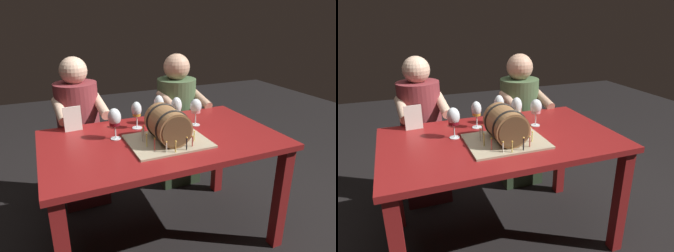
% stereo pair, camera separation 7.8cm
% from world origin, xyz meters
% --- Properties ---
extents(ground_plane, '(8.00, 8.00, 0.00)m').
position_xyz_m(ground_plane, '(0.00, 0.00, 0.00)').
color(ground_plane, black).
extents(dining_table, '(1.42, 0.85, 0.74)m').
position_xyz_m(dining_table, '(0.00, 0.00, 0.63)').
color(dining_table, maroon).
rests_on(dining_table, ground).
extents(barrel_cake, '(0.45, 0.37, 0.22)m').
position_xyz_m(barrel_cake, '(0.00, -0.08, 0.83)').
color(barrel_cake, tan).
rests_on(barrel_cake, dining_table).
extents(wine_glass_white, '(0.07, 0.07, 0.19)m').
position_xyz_m(wine_glass_white, '(0.17, 0.17, 0.86)').
color(wine_glass_white, white).
rests_on(wine_glass_white, dining_table).
extents(wine_glass_red, '(0.08, 0.08, 0.19)m').
position_xyz_m(wine_glass_red, '(-0.27, 0.09, 0.87)').
color(wine_glass_red, white).
rests_on(wine_glass_red, dining_table).
extents(wine_glass_empty, '(0.07, 0.07, 0.20)m').
position_xyz_m(wine_glass_empty, '(0.07, 0.23, 0.87)').
color(wine_glass_empty, white).
rests_on(wine_glass_empty, dining_table).
extents(wine_glass_rose, '(0.08, 0.08, 0.18)m').
position_xyz_m(wine_glass_rose, '(0.29, 0.11, 0.86)').
color(wine_glass_rose, white).
rests_on(wine_glass_rose, dining_table).
extents(wine_glass_amber, '(0.07, 0.07, 0.18)m').
position_xyz_m(wine_glass_amber, '(-0.09, 0.21, 0.86)').
color(wine_glass_amber, white).
rests_on(wine_glass_amber, dining_table).
extents(menu_card, '(0.11, 0.02, 0.16)m').
position_xyz_m(menu_card, '(-0.48, 0.33, 0.82)').
color(menu_card, silver).
rests_on(menu_card, dining_table).
extents(person_seated_left, '(0.37, 0.47, 1.16)m').
position_xyz_m(person_seated_left, '(-0.41, 0.67, 0.52)').
color(person_seated_left, '#4C1B1E').
rests_on(person_seated_left, ground).
extents(person_seated_right, '(0.37, 0.46, 1.14)m').
position_xyz_m(person_seated_right, '(0.41, 0.67, 0.52)').
color(person_seated_right, '#2A3A24').
rests_on(person_seated_right, ground).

